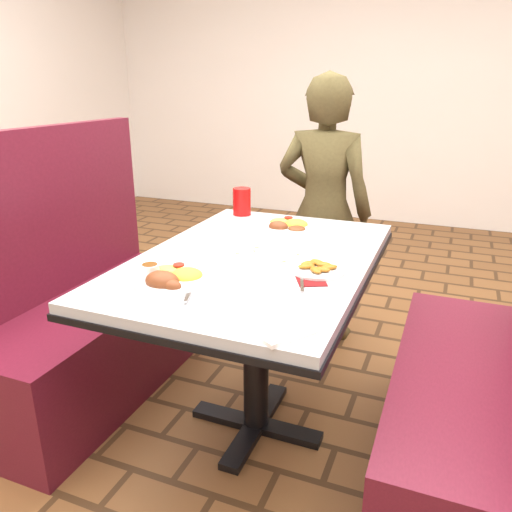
# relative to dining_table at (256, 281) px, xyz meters

# --- Properties ---
(dining_table) EXTENTS (0.81, 1.21, 0.75)m
(dining_table) POSITION_rel_dining_table_xyz_m (0.00, 0.00, 0.00)
(dining_table) COLOR silver
(dining_table) RESTS_ON ground
(booth_bench_left) EXTENTS (0.47, 1.20, 1.17)m
(booth_bench_left) POSITION_rel_dining_table_xyz_m (-0.80, 0.00, -0.32)
(booth_bench_left) COLOR maroon
(booth_bench_left) RESTS_ON ground
(booth_bench_right) EXTENTS (0.47, 1.20, 1.17)m
(booth_bench_right) POSITION_rel_dining_table_xyz_m (0.80, 0.00, -0.32)
(booth_bench_right) COLOR maroon
(booth_bench_right) RESTS_ON ground
(diner_person) EXTENTS (0.52, 0.35, 1.40)m
(diner_person) POSITION_rel_dining_table_xyz_m (0.01, 0.93, 0.05)
(diner_person) COLOR brown
(diner_person) RESTS_ON ground
(near_dinner_plate) EXTENTS (0.25, 0.25, 0.08)m
(near_dinner_plate) POSITION_rel_dining_table_xyz_m (-0.15, -0.33, 0.12)
(near_dinner_plate) COLOR white
(near_dinner_plate) RESTS_ON dining_table
(far_dinner_plate) EXTENTS (0.25, 0.25, 0.06)m
(far_dinner_plate) POSITION_rel_dining_table_xyz_m (-0.00, 0.38, 0.12)
(far_dinner_plate) COLOR white
(far_dinner_plate) RESTS_ON dining_table
(plantain_plate) EXTENTS (0.18, 0.18, 0.03)m
(plantain_plate) POSITION_rel_dining_table_xyz_m (0.25, -0.07, 0.11)
(plantain_plate) COLOR white
(plantain_plate) RESTS_ON dining_table
(maroon_napkin) EXTENTS (0.12, 0.12, 0.00)m
(maroon_napkin) POSITION_rel_dining_table_xyz_m (0.25, -0.16, 0.10)
(maroon_napkin) COLOR #620E10
(maroon_napkin) RESTS_ON dining_table
(spoon_utensil) EXTENTS (0.05, 0.12, 0.00)m
(spoon_utensil) POSITION_rel_dining_table_xyz_m (0.24, -0.20, 0.10)
(spoon_utensil) COLOR silver
(spoon_utensil) RESTS_ON dining_table
(red_tumbler) EXTENTS (0.08, 0.08, 0.13)m
(red_tumbler) POSITION_rel_dining_table_xyz_m (-0.28, 0.53, 0.16)
(red_tumbler) COLOR red
(red_tumbler) RESTS_ON dining_table
(paper_napkin) EXTENTS (0.27, 0.25, 0.01)m
(paper_napkin) POSITION_rel_dining_table_xyz_m (0.24, -0.48, 0.10)
(paper_napkin) COLOR white
(paper_napkin) RESTS_ON dining_table
(knife_utensil) EXTENTS (0.07, 0.18, 0.00)m
(knife_utensil) POSITION_rel_dining_table_xyz_m (-0.06, -0.38, 0.11)
(knife_utensil) COLOR silver
(knife_utensil) RESTS_ON dining_table
(fork_utensil) EXTENTS (0.05, 0.14, 0.00)m
(fork_utensil) POSITION_rel_dining_table_xyz_m (-0.05, -0.35, 0.11)
(fork_utensil) COLOR silver
(fork_utensil) RESTS_ON dining_table
(lettuce_shreds) EXTENTS (0.28, 0.32, 0.00)m
(lettuce_shreds) POSITION_rel_dining_table_xyz_m (0.04, 0.06, 0.10)
(lettuce_shreds) COLOR #83C04D
(lettuce_shreds) RESTS_ON dining_table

